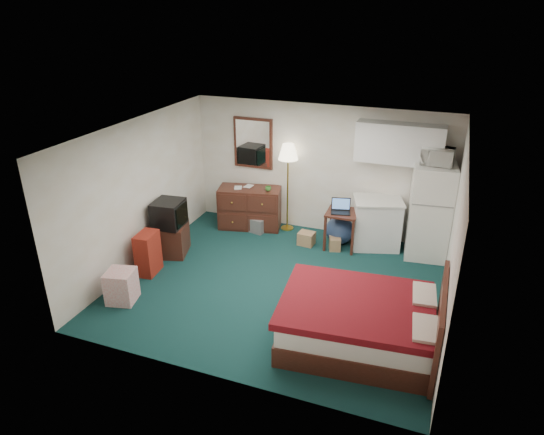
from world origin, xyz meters
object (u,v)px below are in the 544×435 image
at_px(kitchen_counter, 376,224).
at_px(suitcase, 148,253).
at_px(bed, 359,323).
at_px(fridge, 430,212).
at_px(floor_lamp, 288,188).
at_px(dresser, 250,208).
at_px(tv_stand, 171,239).
at_px(desk, 341,229).

bearing_deg(kitchen_counter, suitcase, -162.88).
distance_m(kitchen_counter, bed, 2.93).
xyz_separation_m(kitchen_counter, fridge, (0.90, -0.03, 0.40)).
xyz_separation_m(floor_lamp, bed, (2.05, -3.05, -0.56)).
relative_size(dresser, tv_stand, 1.97).
relative_size(floor_lamp, desk, 2.45).
xyz_separation_m(desk, tv_stand, (-2.83, -1.31, -0.07)).
xyz_separation_m(kitchen_counter, suitcase, (-3.40, -2.31, -0.09)).
height_order(kitchen_counter, bed, kitchen_counter).
bearing_deg(floor_lamp, tv_stand, -133.76).
height_order(desk, kitchen_counter, kitchen_counter).
xyz_separation_m(bed, tv_stand, (-3.69, 1.34, -0.03)).
xyz_separation_m(dresser, floor_lamp, (0.74, 0.17, 0.46)).
relative_size(desk, fridge, 0.42).
distance_m(dresser, kitchen_counter, 2.51).
bearing_deg(floor_lamp, desk, -18.71).
relative_size(dresser, kitchen_counter, 1.35).
height_order(dresser, fridge, fridge).
distance_m(desk, bed, 2.78).
xyz_separation_m(floor_lamp, desk, (1.19, -0.40, -0.52)).
distance_m(dresser, floor_lamp, 0.89).
relative_size(bed, tv_stand, 3.21).
distance_m(bed, tv_stand, 3.92).
xyz_separation_m(dresser, bed, (2.78, -2.88, -0.10)).
xyz_separation_m(dresser, fridge, (3.41, 0.00, 0.43)).
relative_size(dresser, fridge, 0.72).
relative_size(kitchen_counter, suitcase, 1.25).
bearing_deg(tv_stand, kitchen_counter, 8.19).
distance_m(floor_lamp, desk, 1.36).
relative_size(kitchen_counter, fridge, 0.53).
bearing_deg(floor_lamp, kitchen_counter, -4.50).
bearing_deg(desk, bed, -73.64).
xyz_separation_m(floor_lamp, fridge, (2.68, -0.17, -0.03)).
bearing_deg(suitcase, kitchen_counter, 28.35).
height_order(desk, tv_stand, desk).
xyz_separation_m(desk, suitcase, (-2.81, -2.04, 0.00)).
bearing_deg(floor_lamp, dresser, -166.71).
distance_m(tv_stand, suitcase, 0.74).
xyz_separation_m(tv_stand, suitcase, (0.02, -0.74, 0.08)).
relative_size(fridge, bed, 0.86).
relative_size(desk, bed, 0.36).
height_order(floor_lamp, desk, floor_lamp).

